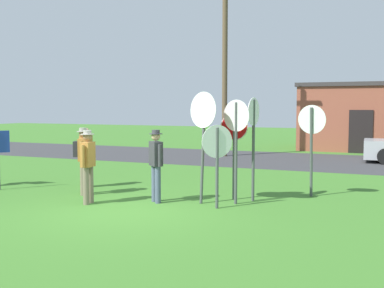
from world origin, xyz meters
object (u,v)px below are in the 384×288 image
(stop_sign_far_back, at_px, (236,133))
(stop_sign_rear_left, at_px, (217,152))
(stop_sign_tallest, at_px, (312,135))
(stop_sign_rear_right, at_px, (234,141))
(person_on_left, at_px, (86,154))
(person_in_blue, at_px, (83,156))
(person_in_teal, at_px, (156,161))
(stop_sign_leaning_left, at_px, (253,132))
(utility_pole, at_px, (225,66))
(person_with_sunhat, at_px, (88,162))
(stop_sign_nearest, at_px, (203,126))

(stop_sign_far_back, bearing_deg, stop_sign_rear_left, -111.58)
(stop_sign_tallest, bearing_deg, stop_sign_rear_right, -146.76)
(stop_sign_rear_right, height_order, person_on_left, stop_sign_rear_right)
(stop_sign_rear_right, relative_size, person_in_blue, 1.23)
(stop_sign_rear_right, distance_m, stop_sign_tallest, 2.02)
(person_on_left, bearing_deg, stop_sign_tallest, 9.57)
(person_in_teal, bearing_deg, stop_sign_leaning_left, 27.12)
(stop_sign_far_back, distance_m, stop_sign_rear_left, 0.78)
(stop_sign_far_back, xyz_separation_m, stop_sign_rear_left, (-0.25, -0.62, -0.39))
(utility_pole, relative_size, stop_sign_leaning_left, 3.14)
(stop_sign_far_back, bearing_deg, person_in_teal, -162.67)
(stop_sign_leaning_left, distance_m, person_with_sunhat, 3.99)
(stop_sign_far_back, relative_size, person_with_sunhat, 1.41)
(utility_pole, height_order, person_in_teal, utility_pole)
(person_in_blue, bearing_deg, stop_sign_leaning_left, 11.96)
(person_with_sunhat, bearing_deg, stop_sign_rear_left, 13.38)
(utility_pole, distance_m, person_in_blue, 10.79)
(stop_sign_leaning_left, distance_m, person_in_teal, 2.44)
(stop_sign_rear_right, relative_size, stop_sign_far_back, 0.87)
(stop_sign_nearest, bearing_deg, person_in_teal, -161.61)
(stop_sign_rear_left, distance_m, person_in_teal, 1.59)
(person_in_blue, height_order, person_with_sunhat, same)
(utility_pole, relative_size, stop_sign_tallest, 3.38)
(stop_sign_rear_right, xyz_separation_m, person_in_teal, (-1.61, -1.05, -0.45))
(utility_pole, height_order, stop_sign_far_back, utility_pole)
(stop_sign_tallest, height_order, person_in_blue, stop_sign_tallest)
(stop_sign_nearest, height_order, stop_sign_leaning_left, stop_sign_nearest)
(stop_sign_far_back, relative_size, person_in_teal, 1.41)
(stop_sign_far_back, bearing_deg, stop_sign_rear_right, 112.95)
(stop_sign_rear_left, height_order, person_with_sunhat, stop_sign_rear_left)
(stop_sign_tallest, xyz_separation_m, person_in_blue, (-5.50, -2.00, -0.57))
(stop_sign_leaning_left, height_order, person_on_left, stop_sign_leaning_left)
(utility_pole, xyz_separation_m, stop_sign_rear_left, (3.44, -10.54, -2.83))
(person_on_left, bearing_deg, stop_sign_rear_left, -15.22)
(stop_sign_rear_left, relative_size, person_on_left, 1.11)
(person_on_left, bearing_deg, person_in_blue, -58.96)
(stop_sign_leaning_left, height_order, stop_sign_far_back, stop_sign_leaning_left)
(person_in_teal, height_order, person_with_sunhat, same)
(person_in_blue, bearing_deg, stop_sign_nearest, 3.44)
(stop_sign_rear_right, distance_m, stop_sign_nearest, 0.96)
(stop_sign_far_back, distance_m, person_in_teal, 2.02)
(stop_sign_tallest, relative_size, stop_sign_rear_left, 1.24)
(utility_pole, relative_size, stop_sign_far_back, 3.21)
(stop_sign_rear_left, bearing_deg, person_in_teal, 177.84)
(stop_sign_leaning_left, height_order, person_in_blue, stop_sign_leaning_left)
(stop_sign_rear_left, bearing_deg, stop_sign_nearest, 140.42)
(utility_pole, height_order, stop_sign_rear_left, utility_pole)
(stop_sign_far_back, bearing_deg, person_on_left, 173.04)
(stop_sign_leaning_left, relative_size, stop_sign_tallest, 1.08)
(stop_sign_tallest, height_order, person_in_teal, stop_sign_tallest)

